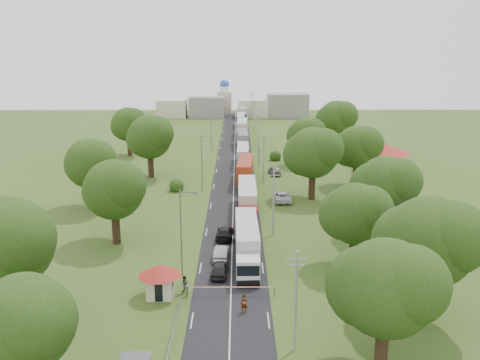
{
  "coord_description": "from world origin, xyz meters",
  "views": [
    {
      "loc": [
        0.72,
        -75.17,
        25.37
      ],
      "look_at": [
        1.1,
        11.03,
        3.0
      ],
      "focal_mm": 40.0,
      "sensor_mm": 36.0,
      "label": 1
    }
  ],
  "objects_px": {
    "car_lane_front": "(220,269)",
    "pedestrian_near": "(244,304)",
    "car_lane_mid": "(221,253)",
    "info_sign": "(259,151)",
    "guard_booth": "(160,277)",
    "boom_barrier": "(218,288)",
    "truck_0": "(247,242)"
  },
  "relations": [
    {
      "from": "truck_0",
      "to": "car_lane_mid",
      "type": "height_order",
      "value": "truck_0"
    },
    {
      "from": "truck_0",
      "to": "pedestrian_near",
      "type": "distance_m",
      "value": 13.19
    },
    {
      "from": "guard_booth",
      "to": "info_sign",
      "type": "height_order",
      "value": "info_sign"
    },
    {
      "from": "info_sign",
      "to": "car_lane_front",
      "type": "xyz_separation_m",
      "value": [
        -6.51,
        -55.0,
        -2.23
      ]
    },
    {
      "from": "info_sign",
      "to": "car_lane_front",
      "type": "distance_m",
      "value": 55.43
    },
    {
      "from": "boom_barrier",
      "to": "car_lane_front",
      "type": "height_order",
      "value": "car_lane_front"
    },
    {
      "from": "guard_booth",
      "to": "info_sign",
      "type": "xyz_separation_m",
      "value": [
        12.4,
        60.0,
        0.84
      ]
    },
    {
      "from": "pedestrian_near",
      "to": "guard_booth",
      "type": "bearing_deg",
      "value": 152.64
    },
    {
      "from": "truck_0",
      "to": "car_lane_mid",
      "type": "xyz_separation_m",
      "value": [
        -3.08,
        0.25,
        -1.51
      ]
    },
    {
      "from": "boom_barrier",
      "to": "car_lane_front",
      "type": "bearing_deg",
      "value": 89.43
    },
    {
      "from": "truck_0",
      "to": "guard_booth",
      "type": "bearing_deg",
      "value": -133.17
    },
    {
      "from": "guard_booth",
      "to": "car_lane_front",
      "type": "bearing_deg",
      "value": 40.33
    },
    {
      "from": "info_sign",
      "to": "pedestrian_near",
      "type": "distance_m",
      "value": 63.65
    },
    {
      "from": "info_sign",
      "to": "truck_0",
      "type": "distance_m",
      "value": 50.51
    },
    {
      "from": "car_lane_front",
      "to": "pedestrian_near",
      "type": "xyz_separation_m",
      "value": [
        2.64,
        -8.5,
        0.15
      ]
    },
    {
      "from": "info_sign",
      "to": "pedestrian_near",
      "type": "bearing_deg",
      "value": -93.49
    },
    {
      "from": "truck_0",
      "to": "car_lane_front",
      "type": "bearing_deg",
      "value": -124.12
    },
    {
      "from": "boom_barrier",
      "to": "info_sign",
      "type": "bearing_deg",
      "value": 83.76
    },
    {
      "from": "info_sign",
      "to": "car_lane_mid",
      "type": "bearing_deg",
      "value": -97.34
    },
    {
      "from": "car_lane_front",
      "to": "boom_barrier",
      "type": "bearing_deg",
      "value": 93.19
    },
    {
      "from": "boom_barrier",
      "to": "info_sign",
      "type": "height_order",
      "value": "info_sign"
    },
    {
      "from": "boom_barrier",
      "to": "guard_booth",
      "type": "bearing_deg",
      "value": -179.99
    },
    {
      "from": "guard_booth",
      "to": "truck_0",
      "type": "bearing_deg",
      "value": 46.83
    },
    {
      "from": "pedestrian_near",
      "to": "car_lane_mid",
      "type": "bearing_deg",
      "value": 95.91
    },
    {
      "from": "car_lane_front",
      "to": "guard_booth",
      "type": "bearing_deg",
      "value": 44.09
    },
    {
      "from": "info_sign",
      "to": "pedestrian_near",
      "type": "relative_size",
      "value": 2.23
    },
    {
      "from": "info_sign",
      "to": "car_lane_front",
      "type": "relative_size",
      "value": 0.91
    },
    {
      "from": "guard_booth",
      "to": "boom_barrier",
      "type": "bearing_deg",
      "value": 0.01
    },
    {
      "from": "info_sign",
      "to": "car_lane_mid",
      "type": "height_order",
      "value": "info_sign"
    },
    {
      "from": "car_lane_front",
      "to": "car_lane_mid",
      "type": "xyz_separation_m",
      "value": [
        0.05,
        4.87,
        -0.01
      ]
    },
    {
      "from": "car_lane_front",
      "to": "car_lane_mid",
      "type": "height_order",
      "value": "car_lane_front"
    },
    {
      "from": "boom_barrier",
      "to": "car_lane_mid",
      "type": "relative_size",
      "value": 2.01
    }
  ]
}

